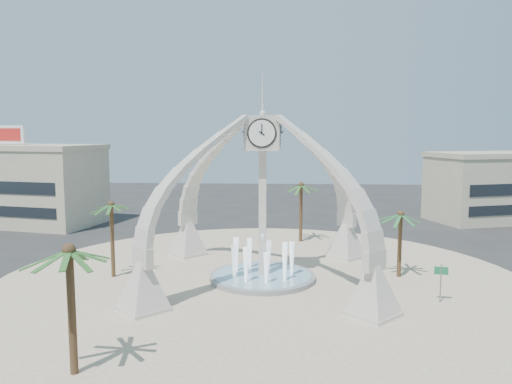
# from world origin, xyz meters

# --- Properties ---
(ground) EXTENTS (140.00, 140.00, 0.00)m
(ground) POSITION_xyz_m (0.00, 0.00, 0.00)
(ground) COLOR #282828
(ground) RESTS_ON ground
(plaza) EXTENTS (40.00, 40.00, 0.06)m
(plaza) POSITION_xyz_m (0.00, 0.00, 0.03)
(plaza) COLOR beige
(plaza) RESTS_ON ground
(clock_tower) EXTENTS (17.94, 17.94, 16.30)m
(clock_tower) POSITION_xyz_m (-0.00, -0.00, 6.49)
(clock_tower) COLOR beige
(clock_tower) RESTS_ON ground
(fountain) EXTENTS (8.00, 8.00, 3.62)m
(fountain) POSITION_xyz_m (0.00, 0.00, 0.29)
(fountain) COLOR gray
(fountain) RESTS_ON ground
(building_nw) EXTENTS (23.75, 13.73, 11.90)m
(building_nw) POSITION_xyz_m (-32.00, 22.00, 4.83)
(building_nw) COLOR #BEB294
(building_nw) RESTS_ON ground
(building_ne) EXTENTS (21.87, 14.17, 8.60)m
(building_ne) POSITION_xyz_m (30.00, 28.00, 4.31)
(building_ne) COLOR #BEB294
(building_ne) RESTS_ON ground
(palm_east) EXTENTS (4.10, 4.10, 5.59)m
(palm_east) POSITION_xyz_m (10.45, 1.37, 4.86)
(palm_east) COLOR brown
(palm_east) RESTS_ON ground
(palm_west) EXTENTS (3.31, 3.31, 6.30)m
(palm_west) POSITION_xyz_m (-11.49, -0.01, 5.58)
(palm_west) COLOR brown
(palm_west) RESTS_ON ground
(palm_north) EXTENTS (4.34, 4.34, 6.50)m
(palm_north) POSITION_xyz_m (3.22, 13.41, 5.72)
(palm_north) COLOR brown
(palm_north) RESTS_ON ground
(palm_south) EXTENTS (4.09, 4.09, 6.62)m
(palm_south) POSITION_xyz_m (-7.95, -15.29, 5.79)
(palm_south) COLOR brown
(palm_south) RESTS_ON ground
(street_sign) EXTENTS (0.95, 0.17, 2.59)m
(street_sign) POSITION_xyz_m (11.86, -4.33, 1.85)
(street_sign) COLOR slate
(street_sign) RESTS_ON ground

